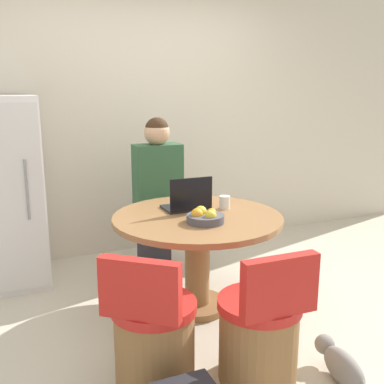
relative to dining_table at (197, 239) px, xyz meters
The scene contains 10 objects.
ground_plane 0.58m from the dining_table, 86.42° to the right, with size 12.00×12.00×0.00m, color beige.
wall_back 1.64m from the dining_table, 89.53° to the left, with size 7.00×0.06×2.60m.
dining_table is the anchor object (origin of this frame).
chair_near_left_corner 0.94m from the dining_table, 129.09° to the right, with size 0.54×0.54×0.80m.
chair_near_camera 0.94m from the dining_table, 91.09° to the right, with size 0.47×0.47×0.80m.
person_seated 0.86m from the dining_table, 92.00° to the left, with size 0.40×0.37×1.37m.
laptop 0.28m from the dining_table, 93.55° to the left, with size 0.33×0.24×0.26m.
fruit_bowl 0.28m from the dining_table, 97.86° to the right, with size 0.25×0.25×0.10m.
coffee_cup 0.36m from the dining_table, 18.69° to the left, with size 0.08×0.08×0.10m.
cat 1.25m from the dining_table, 70.01° to the right, with size 0.17×0.47×0.19m.
Camera 1 is at (-1.25, -2.62, 1.61)m, focal length 42.00 mm.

